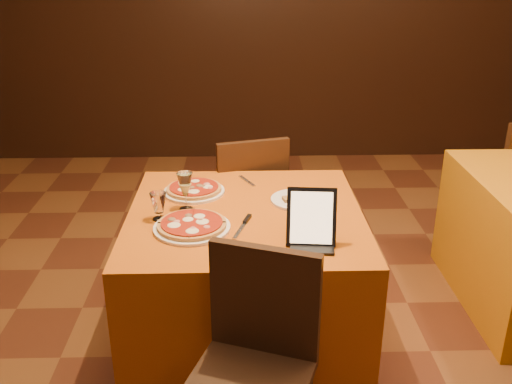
{
  "coord_description": "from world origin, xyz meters",
  "views": [
    {
      "loc": [
        -0.58,
        -1.9,
        1.87
      ],
      "look_at": [
        -0.51,
        0.51,
        0.86
      ],
      "focal_mm": 40.0,
      "sensor_mm": 36.0,
      "label": 1
    }
  ],
  "objects_px": {
    "pizza_near": "(192,226)",
    "wine_glass": "(185,191)",
    "water_glass": "(159,206)",
    "main_table": "(246,281)",
    "chair_side_far": "(507,178)",
    "chair_main_near": "(248,384)",
    "pizza_far": "(194,190)",
    "chair_main_far": "(244,203)",
    "tablet": "(311,217)"
  },
  "relations": [
    {
      "from": "wine_glass",
      "to": "tablet",
      "type": "xyz_separation_m",
      "value": [
        0.55,
        -0.35,
        0.03
      ]
    },
    {
      "from": "chair_main_far",
      "to": "water_glass",
      "type": "distance_m",
      "value": 1.0
    },
    {
      "from": "chair_main_far",
      "to": "pizza_far",
      "type": "height_order",
      "value": "chair_main_far"
    },
    {
      "from": "wine_glass",
      "to": "pizza_far",
      "type": "bearing_deg",
      "value": 83.66
    },
    {
      "from": "chair_main_far",
      "to": "wine_glass",
      "type": "relative_size",
      "value": 4.79
    },
    {
      "from": "chair_main_near",
      "to": "pizza_near",
      "type": "bearing_deg",
      "value": 129.82
    },
    {
      "from": "chair_main_near",
      "to": "tablet",
      "type": "xyz_separation_m",
      "value": [
        0.27,
        0.51,
        0.41
      ]
    },
    {
      "from": "main_table",
      "to": "pizza_far",
      "type": "xyz_separation_m",
      "value": [
        -0.26,
        0.24,
        0.39
      ]
    },
    {
      "from": "main_table",
      "to": "chair_main_far",
      "type": "relative_size",
      "value": 1.21
    },
    {
      "from": "chair_main_far",
      "to": "tablet",
      "type": "height_order",
      "value": "tablet"
    },
    {
      "from": "pizza_near",
      "to": "main_table",
      "type": "bearing_deg",
      "value": 36.23
    },
    {
      "from": "main_table",
      "to": "water_glass",
      "type": "bearing_deg",
      "value": -170.06
    },
    {
      "from": "pizza_near",
      "to": "wine_glass",
      "type": "distance_m",
      "value": 0.23
    },
    {
      "from": "chair_main_near",
      "to": "chair_main_far",
      "type": "distance_m",
      "value": 1.61
    },
    {
      "from": "main_table",
      "to": "chair_main_near",
      "type": "xyz_separation_m",
      "value": [
        0.0,
        -0.83,
        0.08
      ]
    },
    {
      "from": "main_table",
      "to": "chair_main_near",
      "type": "bearing_deg",
      "value": -90.0
    },
    {
      "from": "chair_side_far",
      "to": "wine_glass",
      "type": "bearing_deg",
      "value": 13.6
    },
    {
      "from": "water_glass",
      "to": "main_table",
      "type": "bearing_deg",
      "value": 9.94
    },
    {
      "from": "chair_main_far",
      "to": "pizza_far",
      "type": "distance_m",
      "value": 0.67
    },
    {
      "from": "chair_main_far",
      "to": "tablet",
      "type": "relative_size",
      "value": 3.73
    },
    {
      "from": "pizza_far",
      "to": "wine_glass",
      "type": "relative_size",
      "value": 1.63
    },
    {
      "from": "chair_main_far",
      "to": "water_glass",
      "type": "xyz_separation_m",
      "value": [
        -0.39,
        -0.85,
        0.36
      ]
    },
    {
      "from": "wine_glass",
      "to": "tablet",
      "type": "bearing_deg",
      "value": -32.51
    },
    {
      "from": "pizza_near",
      "to": "wine_glass",
      "type": "relative_size",
      "value": 1.79
    },
    {
      "from": "tablet",
      "to": "chair_main_near",
      "type": "bearing_deg",
      "value": -112.44
    },
    {
      "from": "chair_main_far",
      "to": "tablet",
      "type": "bearing_deg",
      "value": 88.51
    },
    {
      "from": "wine_glass",
      "to": "water_glass",
      "type": "relative_size",
      "value": 1.46
    },
    {
      "from": "chair_main_far",
      "to": "chair_side_far",
      "type": "distance_m",
      "value": 1.83
    },
    {
      "from": "chair_main_far",
      "to": "water_glass",
      "type": "height_order",
      "value": "chair_main_far"
    },
    {
      "from": "chair_main_near",
      "to": "chair_side_far",
      "type": "xyz_separation_m",
      "value": [
        1.8,
        1.97,
        0.0
      ]
    },
    {
      "from": "main_table",
      "to": "chair_side_far",
      "type": "bearing_deg",
      "value": 32.42
    },
    {
      "from": "chair_main_near",
      "to": "pizza_near",
      "type": "distance_m",
      "value": 0.76
    },
    {
      "from": "pizza_far",
      "to": "water_glass",
      "type": "xyz_separation_m",
      "value": [
        -0.14,
        -0.31,
        0.05
      ]
    },
    {
      "from": "chair_side_far",
      "to": "wine_glass",
      "type": "xyz_separation_m",
      "value": [
        -2.08,
        -1.11,
        0.39
      ]
    },
    {
      "from": "chair_side_far",
      "to": "water_glass",
      "type": "bearing_deg",
      "value": 14.5
    },
    {
      "from": "main_table",
      "to": "pizza_far",
      "type": "distance_m",
      "value": 0.53
    },
    {
      "from": "pizza_near",
      "to": "pizza_far",
      "type": "height_order",
      "value": "same"
    },
    {
      "from": "pizza_far",
      "to": "tablet",
      "type": "bearing_deg",
      "value": -46.48
    },
    {
      "from": "pizza_far",
      "to": "chair_side_far",
      "type": "bearing_deg",
      "value": 23.66
    },
    {
      "from": "pizza_far",
      "to": "wine_glass",
      "type": "bearing_deg",
      "value": -96.34
    },
    {
      "from": "pizza_near",
      "to": "water_glass",
      "type": "distance_m",
      "value": 0.19
    },
    {
      "from": "pizza_near",
      "to": "chair_main_near",
      "type": "bearing_deg",
      "value": -70.07
    },
    {
      "from": "main_table",
      "to": "chair_main_far",
      "type": "xyz_separation_m",
      "value": [
        0.0,
        0.78,
        0.08
      ]
    },
    {
      "from": "pizza_near",
      "to": "pizza_far",
      "type": "bearing_deg",
      "value": 92.84
    },
    {
      "from": "chair_side_far",
      "to": "tablet",
      "type": "xyz_separation_m",
      "value": [
        -1.53,
        -1.46,
        0.41
      ]
    },
    {
      "from": "chair_main_far",
      "to": "wine_glass",
      "type": "distance_m",
      "value": 0.89
    },
    {
      "from": "main_table",
      "to": "wine_glass",
      "type": "bearing_deg",
      "value": 172.72
    },
    {
      "from": "chair_main_far",
      "to": "chair_side_far",
      "type": "bearing_deg",
      "value": 176.01
    },
    {
      "from": "pizza_far",
      "to": "main_table",
      "type": "bearing_deg",
      "value": -43.1
    },
    {
      "from": "chair_main_far",
      "to": "tablet",
      "type": "distance_m",
      "value": 1.2
    }
  ]
}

